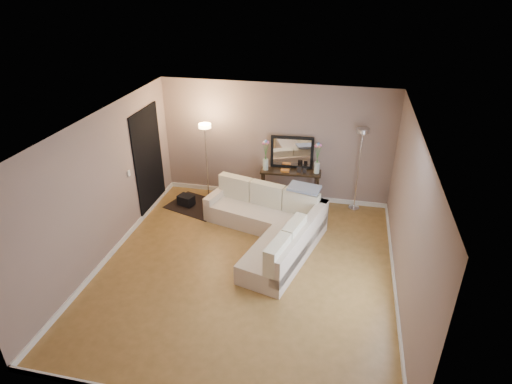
% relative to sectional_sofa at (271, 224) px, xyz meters
% --- Properties ---
extents(floor, '(5.00, 5.50, 0.01)m').
position_rel_sectional_sofa_xyz_m(floor, '(-0.24, -1.04, -0.32)').
color(floor, olive).
rests_on(floor, ground).
extents(ceiling, '(5.00, 5.50, 0.01)m').
position_rel_sectional_sofa_xyz_m(ceiling, '(-0.24, -1.04, 2.29)').
color(ceiling, white).
rests_on(ceiling, ground).
extents(wall_back, '(5.00, 0.02, 2.60)m').
position_rel_sectional_sofa_xyz_m(wall_back, '(-0.24, 1.72, 0.99)').
color(wall_back, gray).
rests_on(wall_back, ground).
extents(wall_front, '(5.00, 0.02, 2.60)m').
position_rel_sectional_sofa_xyz_m(wall_front, '(-0.24, -3.80, 0.99)').
color(wall_front, gray).
rests_on(wall_front, ground).
extents(wall_left, '(0.02, 5.50, 2.60)m').
position_rel_sectional_sofa_xyz_m(wall_left, '(-2.75, -1.04, 0.99)').
color(wall_left, gray).
rests_on(wall_left, ground).
extents(wall_right, '(0.02, 5.50, 2.60)m').
position_rel_sectional_sofa_xyz_m(wall_right, '(2.27, -1.04, 0.99)').
color(wall_right, gray).
rests_on(wall_right, ground).
extents(baseboard_back, '(5.00, 0.03, 0.10)m').
position_rel_sectional_sofa_xyz_m(baseboard_back, '(-0.24, 1.70, -0.26)').
color(baseboard_back, white).
rests_on(baseboard_back, ground).
extents(baseboard_left, '(0.03, 5.50, 0.10)m').
position_rel_sectional_sofa_xyz_m(baseboard_left, '(-2.72, -1.04, -0.26)').
color(baseboard_left, white).
rests_on(baseboard_left, ground).
extents(baseboard_right, '(0.03, 5.50, 0.10)m').
position_rel_sectional_sofa_xyz_m(baseboard_right, '(2.25, -1.04, -0.26)').
color(baseboard_right, white).
rests_on(baseboard_right, ground).
extents(doorway, '(0.02, 1.20, 2.20)m').
position_rel_sectional_sofa_xyz_m(doorway, '(-2.72, 0.66, 0.79)').
color(doorway, black).
rests_on(doorway, ground).
extents(switch_plate, '(0.02, 0.08, 0.12)m').
position_rel_sectional_sofa_xyz_m(switch_plate, '(-2.72, -0.19, 0.89)').
color(switch_plate, white).
rests_on(switch_plate, ground).
extents(sectional_sofa, '(2.52, 2.83, 0.84)m').
position_rel_sectional_sofa_xyz_m(sectional_sofa, '(0.00, 0.00, 0.00)').
color(sectional_sofa, beige).
rests_on(sectional_sofa, floor).
extents(throw_blanket, '(0.66, 0.47, 0.08)m').
position_rel_sectional_sofa_xyz_m(throw_blanket, '(0.55, 0.47, 0.60)').
color(throw_blanket, '#7F8CA4').
rests_on(throw_blanket, sectional_sofa).
extents(console_table, '(1.31, 0.42, 0.79)m').
position_rel_sectional_sofa_xyz_m(console_table, '(0.08, 1.43, 0.14)').
color(console_table, black).
rests_on(console_table, floor).
extents(leaning_mirror, '(0.91, 0.10, 0.71)m').
position_rel_sectional_sofa_xyz_m(leaning_mirror, '(0.15, 1.60, 0.85)').
color(leaning_mirror, black).
rests_on(leaning_mirror, console_table).
extents(table_decor, '(0.55, 0.13, 0.13)m').
position_rel_sectional_sofa_xyz_m(table_decor, '(0.16, 1.40, 0.52)').
color(table_decor, '#C26A22').
rests_on(table_decor, console_table).
extents(flower_vase_left, '(0.15, 0.13, 0.68)m').
position_rel_sectional_sofa_xyz_m(flower_vase_left, '(-0.39, 1.40, 0.77)').
color(flower_vase_left, silver).
rests_on(flower_vase_left, console_table).
extents(flower_vase_right, '(0.15, 0.13, 0.68)m').
position_rel_sectional_sofa_xyz_m(flower_vase_right, '(0.70, 1.47, 0.77)').
color(flower_vase_right, silver).
rests_on(flower_vase_right, console_table).
extents(floor_lamp_lit, '(0.32, 0.32, 1.80)m').
position_rel_sectional_sofa_xyz_m(floor_lamp_lit, '(-1.63, 1.19, 0.96)').
color(floor_lamp_lit, silver).
rests_on(floor_lamp_lit, floor).
extents(floor_lamp_unlit, '(0.29, 0.29, 1.83)m').
position_rel_sectional_sofa_xyz_m(floor_lamp_unlit, '(1.56, 1.52, 0.98)').
color(floor_lamp_unlit, silver).
rests_on(floor_lamp_unlit, floor).
extents(charcoal_rug, '(1.39, 1.20, 0.02)m').
position_rel_sectional_sofa_xyz_m(charcoal_rug, '(-1.83, 0.89, -0.30)').
color(charcoal_rug, black).
rests_on(charcoal_rug, floor).
extents(black_bag, '(0.39, 0.33, 0.22)m').
position_rel_sectional_sofa_xyz_m(black_bag, '(-2.05, 0.86, -0.17)').
color(black_bag, black).
rests_on(black_bag, charcoal_rug).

